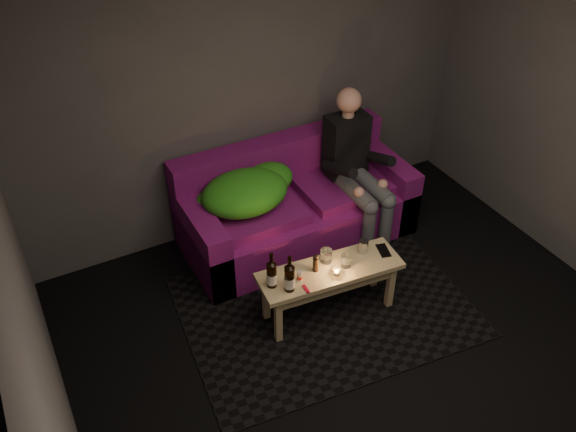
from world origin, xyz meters
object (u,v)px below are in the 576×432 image
(sofa, at_px, (295,207))
(coffee_table, at_px, (330,277))
(beer_bottle_b, at_px, (289,278))
(steel_cup, at_px, (363,246))
(beer_bottle_a, at_px, (272,274))
(person, at_px, (356,165))

(sofa, bearing_deg, coffee_table, -103.13)
(beer_bottle_b, height_order, steel_cup, beer_bottle_b)
(sofa, bearing_deg, beer_bottle_a, -126.81)
(beer_bottle_a, height_order, beer_bottle_b, beer_bottle_b)
(beer_bottle_b, bearing_deg, coffee_table, 7.80)
(sofa, height_order, coffee_table, sofa)
(sofa, bearing_deg, beer_bottle_b, -120.42)
(sofa, xyz_separation_m, person, (0.49, -0.16, 0.37))
(steel_cup, bearing_deg, beer_bottle_b, -171.79)
(sofa, bearing_deg, steel_cup, -83.92)
(person, height_order, beer_bottle_b, person)
(person, bearing_deg, sofa, 162.08)
(coffee_table, relative_size, beer_bottle_b, 3.64)
(beer_bottle_b, distance_m, steel_cup, 0.69)
(person, relative_size, coffee_table, 1.18)
(beer_bottle_a, distance_m, beer_bottle_b, 0.13)
(sofa, xyz_separation_m, beer_bottle_a, (-0.67, -0.90, 0.24))
(beer_bottle_b, bearing_deg, steel_cup, 8.21)
(person, xyz_separation_m, beer_bottle_b, (-1.07, -0.83, -0.13))
(beer_bottle_a, distance_m, steel_cup, 0.77)
(steel_cup, bearing_deg, sofa, 96.08)
(person, height_order, coffee_table, person)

